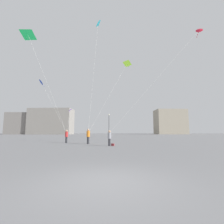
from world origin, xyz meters
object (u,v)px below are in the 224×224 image
(person_in_grey, at_px, (109,137))
(building_right_hall, at_px, (170,122))
(kite_lime_delta, at_px, (126,65))
(lamppost_east, at_px, (109,122))
(kite_crimson_diamond, at_px, (197,33))
(kite_emerald_delta, at_px, (29,36))
(handbag_beside_flyer, at_px, (113,145))
(kite_violet_diamond, at_px, (70,110))
(person_in_orange, at_px, (88,136))
(person_in_red, at_px, (66,136))
(building_centre_hall, at_px, (51,122))
(kite_cobalt_diamond, at_px, (42,82))
(kite_cyan_diamond, at_px, (98,25))
(building_left_hall, at_px, (24,124))

(person_in_grey, xyz_separation_m, building_right_hall, (35.25, 82.83, 6.65))
(kite_lime_delta, bearing_deg, lamppost_east, 99.89)
(kite_crimson_diamond, xyz_separation_m, lamppost_east, (-11.05, 22.66, -9.10))
(kite_emerald_delta, distance_m, kite_crimson_diamond, 19.88)
(person_in_grey, height_order, handbag_beside_flyer, person_in_grey)
(kite_emerald_delta, height_order, kite_violet_diamond, kite_emerald_delta)
(person_in_grey, distance_m, person_in_orange, 3.86)
(person_in_red, relative_size, handbag_beside_flyer, 5.39)
(kite_emerald_delta, relative_size, building_centre_hall, 0.48)
(kite_lime_delta, relative_size, building_centre_hall, 0.42)
(kite_cobalt_diamond, relative_size, lamppost_east, 1.54)
(kite_emerald_delta, relative_size, kite_violet_diamond, 0.59)
(kite_cyan_diamond, bearing_deg, kite_violet_diamond, 113.54)
(kite_cyan_diamond, bearing_deg, building_centre_hall, 115.18)
(kite_crimson_diamond, bearing_deg, building_left_hall, 129.28)
(kite_lime_delta, xyz_separation_m, lamppost_east, (-3.12, 17.88, -7.27))
(person_in_grey, bearing_deg, kite_violet_diamond, -20.74)
(kite_cyan_diamond, xyz_separation_m, building_centre_hall, (-35.13, 74.72, -8.06))
(building_left_hall, distance_m, lamppost_east, 78.35)
(person_in_red, xyz_separation_m, kite_cobalt_diamond, (-6.08, 5.03, 8.92))
(kite_cyan_diamond, distance_m, handbag_beside_flyer, 15.76)
(person_in_orange, distance_m, kite_violet_diamond, 23.36)
(building_left_hall, xyz_separation_m, building_centre_hall, (18.00, -2.79, 1.13))
(lamppost_east, height_order, handbag_beside_flyer, lamppost_east)
(kite_emerald_delta, xyz_separation_m, kite_violet_diamond, (-1.20, 23.12, -5.66))
(kite_cobalt_diamond, relative_size, building_centre_hall, 0.37)
(person_in_orange, bearing_deg, kite_cobalt_diamond, 31.88)
(kite_violet_diamond, distance_m, building_centre_hall, 59.48)
(kite_crimson_diamond, xyz_separation_m, building_left_hall, (-64.98, 79.44, -6.64))
(person_in_grey, relative_size, person_in_red, 0.94)
(kite_violet_diamond, distance_m, lamppost_east, 10.53)
(person_in_orange, height_order, building_right_hall, building_right_hall)
(building_centre_hall, bearing_deg, person_in_orange, -65.44)
(building_left_hall, distance_m, building_centre_hall, 18.25)
(building_left_hall, relative_size, lamppost_east, 2.90)
(person_in_orange, xyz_separation_m, lamppost_east, (1.86, 20.58, 2.88))
(kite_cyan_diamond, bearing_deg, person_in_orange, 172.04)
(person_in_red, xyz_separation_m, kite_crimson_diamond, (16.06, -3.74, 12.05))
(kite_lime_delta, bearing_deg, person_in_orange, -151.48)
(kite_emerald_delta, xyz_separation_m, building_left_hall, (-45.10, 79.45, -6.37))
(person_in_red, relative_size, kite_cobalt_diamond, 0.19)
(building_centre_hall, bearing_deg, lamppost_east, -56.35)
(handbag_beside_flyer, bearing_deg, kite_lime_delta, 70.13)
(person_in_red, distance_m, building_right_hall, 88.74)
(kite_cyan_diamond, height_order, kite_emerald_delta, kite_cyan_diamond)
(kite_cobalt_diamond, xyz_separation_m, kite_crimson_diamond, (22.14, -8.77, 3.13))
(person_in_orange, bearing_deg, lamppost_east, -27.35)
(person_in_orange, relative_size, kite_cobalt_diamond, 0.20)
(building_left_hall, bearing_deg, building_right_hall, 1.71)
(kite_violet_diamond, xyz_separation_m, building_left_hall, (-43.90, 56.33, -0.70))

